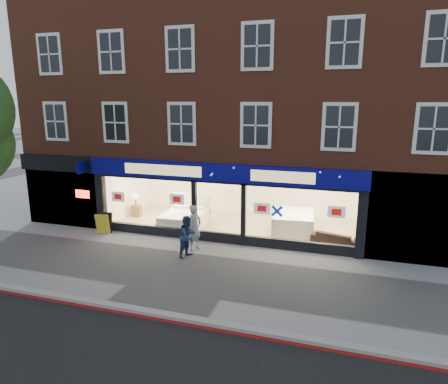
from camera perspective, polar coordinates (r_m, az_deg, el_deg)
The scene contains 12 objects.
ground at distance 13.95m, azimuth -4.79°, elevation -11.27°, with size 120.00×120.00×0.00m, color gray.
kerb_line at distance 11.47m, azimuth -10.92°, elevation -17.22°, with size 60.00×0.10×0.01m, color #8C0A07.
kerb_stone at distance 11.59m, azimuth -10.45°, elevation -16.53°, with size 60.00×0.25×0.12m, color gray.
showroom_floor at distance 18.57m, azimuth 1.36°, elevation -4.76°, with size 11.00×4.50×0.10m, color tan.
building at distance 19.32m, azimuth 2.87°, elevation 15.84°, with size 19.00×8.26×10.30m.
display_bed at distance 18.29m, azimuth -5.65°, elevation -3.76°, with size 1.96×2.34×1.29m.
bedside_table at distance 20.20m, azimuth -12.42°, elevation -2.62°, with size 0.45×0.45×0.55m, color brown.
mattress_stack at distance 17.61m, azimuth 9.83°, elevation -4.32°, with size 1.93×2.33×0.85m.
sofa at distance 16.53m, azimuth 15.60°, elevation -6.39°, with size 1.82×0.71×0.53m, color black.
a_board at distance 18.23m, azimuth -16.77°, elevation -4.31°, with size 0.60×0.39×0.93m, color gold.
pedestrian_grey at distance 15.50m, azimuth -4.20°, elevation -5.14°, with size 0.66×0.43×1.81m, color #979A9E.
pedestrian_blue at distance 14.92m, azimuth -5.20°, elevation -6.33°, with size 0.77×0.60×1.59m, color navy.
Camera 1 is at (4.90, -11.73, 5.76)m, focal length 32.00 mm.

